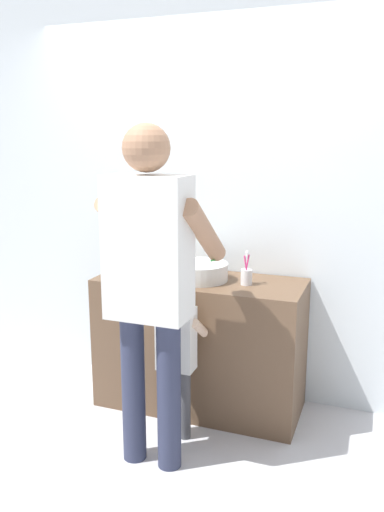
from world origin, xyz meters
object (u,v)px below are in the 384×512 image
Objects in this scene: soap_bottle at (148,265)px; adult_parent at (150,269)px; child_toddler at (177,347)px; toothbrush_cup at (246,276)px.

adult_parent reaches higher than soap_bottle.
child_toddler is (0.35, -0.37, -0.37)m from soap_bottle.
soap_bottle is at bearing 116.52° from adult_parent.
soap_bottle is at bearing -179.11° from toothbrush_cup.
adult_parent is (0.32, -0.64, 0.16)m from soap_bottle.
soap_bottle is at bearing 133.56° from child_toddler.
toothbrush_cup is 0.22× the size of child_toddler.
soap_bottle is (-0.66, -0.01, 0.01)m from toothbrush_cup.
toothbrush_cup is 0.76m from adult_parent.
soap_bottle is 0.18× the size of child_toddler.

